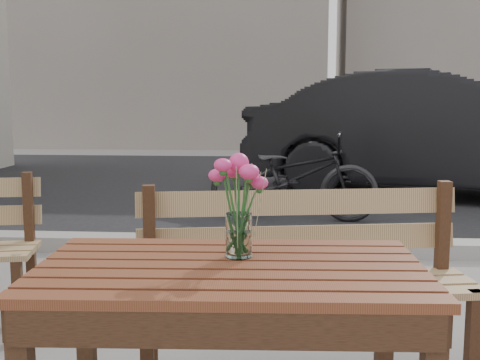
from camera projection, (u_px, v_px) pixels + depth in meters
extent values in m
cube|color=black|center=(282.00, 183.00, 8.85)|extent=(30.00, 8.00, 0.00)
cube|color=gray|center=(277.00, 246.00, 4.89)|extent=(30.00, 0.25, 0.12)
cube|color=gray|center=(474.00, 31.00, 15.96)|extent=(7.00, 3.00, 6.00)
cube|color=#5F3019|center=(230.00, 269.00, 1.88)|extent=(1.24, 0.76, 0.03)
cube|color=black|center=(87.00, 342.00, 2.24)|extent=(0.06, 0.06, 0.71)
cube|color=black|center=(384.00, 345.00, 2.21)|extent=(0.06, 0.06, 0.71)
cube|color=olive|center=(307.00, 287.00, 2.54)|extent=(1.50, 0.64, 0.03)
cube|color=olive|center=(298.00, 220.00, 2.72)|extent=(1.44, 0.28, 0.40)
cube|color=black|center=(474.00, 348.00, 2.47)|extent=(0.06, 0.06, 0.48)
cube|color=black|center=(150.00, 285.00, 2.64)|extent=(0.06, 0.06, 0.88)
cube|color=black|center=(442.00, 276.00, 2.77)|extent=(0.06, 0.06, 0.88)
cylinder|color=white|center=(239.00, 235.00, 1.96)|extent=(0.09, 0.09, 0.14)
cylinder|color=#29652A|center=(239.00, 213.00, 1.95)|extent=(0.05, 0.05, 0.29)
cube|color=black|center=(18.00, 299.00, 3.10)|extent=(0.06, 0.06, 0.46)
cube|color=black|center=(30.00, 247.00, 3.39)|extent=(0.06, 0.06, 0.85)
imported|color=black|center=(439.00, 134.00, 7.67)|extent=(5.09, 2.92, 1.59)
imported|color=black|center=(293.00, 176.00, 6.17)|extent=(1.79, 0.80, 0.91)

